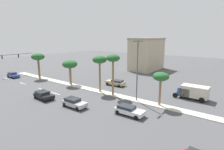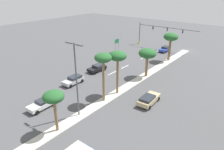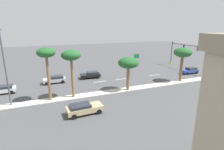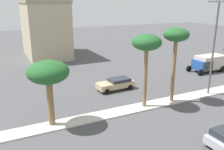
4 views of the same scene
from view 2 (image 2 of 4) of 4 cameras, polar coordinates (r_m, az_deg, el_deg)
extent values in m
plane|color=#4C4C4F|center=(35.13, 0.73, -5.35)|extent=(160.00, 160.00, 0.00)
cube|color=beige|center=(29.38, -10.62, -11.95)|extent=(1.80, 83.48, 0.12)
cube|color=silver|center=(60.88, 12.67, 6.61)|extent=(0.20, 2.80, 0.01)
cube|color=silver|center=(53.58, 8.57, 4.66)|extent=(0.20, 2.80, 0.01)
cube|color=silver|center=(47.07, 3.59, 2.25)|extent=(0.20, 2.80, 0.01)
cube|color=silver|center=(43.52, 0.00, 0.50)|extent=(0.20, 2.80, 0.01)
cylinder|color=#515459|center=(66.01, 7.49, 11.18)|extent=(0.24, 0.24, 6.58)
cylinder|color=gold|center=(66.70, 7.35, 8.63)|extent=(0.53, 0.53, 0.50)
cylinder|color=#515459|center=(61.54, 14.81, 12.33)|extent=(17.65, 0.16, 0.16)
cube|color=black|center=(63.50, 11.07, 12.46)|extent=(0.20, 0.32, 0.90)
sphere|color=yellow|center=(63.61, 11.12, 12.48)|extent=(0.18, 0.18, 0.18)
cube|color=black|center=(61.64, 14.76, 11.83)|extent=(0.20, 0.32, 0.90)
sphere|color=yellow|center=(61.75, 14.81, 11.84)|extent=(0.18, 0.18, 0.18)
cube|color=black|center=(60.05, 18.65, 11.10)|extent=(0.20, 0.32, 0.90)
sphere|color=yellow|center=(60.16, 18.69, 11.11)|extent=(0.18, 0.18, 0.18)
cylinder|color=gray|center=(58.13, 1.80, 8.18)|extent=(0.10, 0.10, 3.51)
cylinder|color=gray|center=(56.95, 0.87, 7.87)|extent=(0.10, 0.10, 3.51)
cube|color=#19723F|center=(57.24, 1.35, 9.17)|extent=(0.08, 1.70, 1.15)
cylinder|color=brown|center=(52.11, 15.34, 6.61)|extent=(0.54, 0.54, 5.06)
ellipsoid|color=#235B28|center=(51.36, 15.70, 9.95)|extent=(3.38, 3.38, 1.86)
cylinder|color=olive|center=(41.75, 9.37, 2.36)|extent=(0.53, 0.53, 4.08)
ellipsoid|color=#235B28|center=(40.90, 9.60, 5.82)|extent=(3.43, 3.43, 1.89)
cylinder|color=olive|center=(34.26, 1.48, -0.34)|extent=(0.38, 0.38, 5.97)
ellipsoid|color=#235B28|center=(33.03, 1.55, 5.20)|extent=(2.83, 2.83, 1.56)
cylinder|color=olive|center=(31.81, -2.32, -1.69)|extent=(0.38, 0.38, 6.57)
ellipsoid|color=#235B28|center=(30.44, -2.43, 4.70)|extent=(2.56, 2.56, 1.41)
cylinder|color=olive|center=(26.79, -15.00, -10.53)|extent=(0.36, 0.36, 4.27)
ellipsoid|color=#235B28|center=(25.48, -15.60, -5.67)|extent=(2.57, 2.57, 1.41)
cylinder|color=#515459|center=(27.78, -9.58, -1.66)|extent=(0.20, 0.20, 10.27)
cube|color=#515459|center=(25.46, -8.93, 8.04)|extent=(1.10, 0.24, 0.16)
cube|color=#515459|center=(26.77, -11.61, 8.59)|extent=(1.10, 0.24, 0.16)
cube|color=tan|center=(32.91, 10.01, -6.54)|extent=(2.07, 4.57, 0.67)
cube|color=#262B33|center=(32.22, 9.62, -6.16)|extent=(1.79, 2.54, 0.35)
cylinder|color=black|center=(34.65, 9.81, -5.55)|extent=(0.25, 0.65, 0.64)
cylinder|color=black|center=(34.04, 12.49, -6.34)|extent=(0.25, 0.65, 0.64)
cylinder|color=black|center=(32.19, 7.29, -7.78)|extent=(0.25, 0.65, 0.64)
cylinder|color=black|center=(31.53, 10.14, -8.69)|extent=(0.25, 0.65, 0.64)
cube|color=silver|center=(32.88, -18.46, -7.58)|extent=(1.88, 4.35, 0.59)
cube|color=#262B33|center=(32.90, -17.81, -6.48)|extent=(1.65, 2.41, 0.40)
cylinder|color=black|center=(31.74, -19.70, -9.58)|extent=(0.24, 0.65, 0.64)
cylinder|color=black|center=(32.99, -21.37, -8.53)|extent=(0.24, 0.65, 0.64)
cylinder|color=black|center=(33.16, -15.44, -7.51)|extent=(0.24, 0.65, 0.64)
cylinder|color=black|center=(34.36, -17.20, -6.59)|extent=(0.24, 0.65, 0.64)
cube|color=#B2B2B7|center=(39.26, -10.52, -1.53)|extent=(1.91, 4.18, 0.61)
cube|color=#262B33|center=(39.36, -10.03, -0.57)|extent=(1.69, 2.31, 0.47)
cylinder|color=black|center=(37.94, -11.18, -3.01)|extent=(0.24, 0.65, 0.64)
cylinder|color=black|center=(39.14, -12.89, -2.32)|extent=(0.24, 0.65, 0.64)
cylinder|color=black|center=(39.71, -8.12, -1.56)|extent=(0.24, 0.65, 0.64)
cylinder|color=black|center=(40.86, -9.85, -0.94)|extent=(0.24, 0.65, 0.64)
cube|color=#2D47AD|center=(59.74, 14.12, 6.76)|extent=(1.80, 4.00, 0.59)
cube|color=#262B33|center=(60.03, 14.39, 7.35)|extent=(1.59, 2.21, 0.49)
cylinder|color=black|center=(58.28, 14.21, 6.05)|extent=(0.23, 0.64, 0.64)
cylinder|color=black|center=(58.96, 12.78, 6.38)|extent=(0.23, 0.64, 0.64)
cylinder|color=black|center=(60.71, 15.37, 6.61)|extent=(0.23, 0.64, 0.64)
cylinder|color=black|center=(61.36, 13.99, 6.92)|extent=(0.23, 0.64, 0.64)
cube|color=black|center=(44.44, -4.13, 1.78)|extent=(2.21, 4.18, 0.58)
cube|color=#262B33|center=(44.59, -3.68, 2.58)|extent=(1.89, 2.34, 0.46)
cylinder|color=black|center=(43.02, -4.61, 0.60)|extent=(0.26, 0.65, 0.64)
cylinder|color=black|center=(44.29, -6.27, 1.21)|extent=(0.26, 0.65, 0.64)
cylinder|color=black|center=(44.87, -1.99, 1.64)|extent=(0.26, 0.65, 0.64)
cylinder|color=black|center=(46.09, -3.65, 2.20)|extent=(0.26, 0.65, 0.64)
camera|label=1|loc=(45.81, -49.23, 8.03)|focal=29.02mm
camera|label=3|loc=(23.16, 54.43, -1.96)|focal=28.66mm
camera|label=4|loc=(53.67, -6.62, 15.97)|focal=38.46mm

